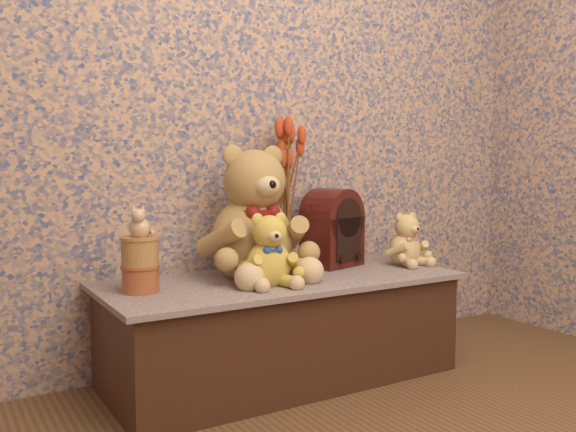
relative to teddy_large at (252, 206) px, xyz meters
name	(u,v)px	position (x,y,z in m)	size (l,w,h in m)	color
display_shelf	(281,328)	(0.09, -0.08, -0.47)	(1.37, 0.61, 0.40)	#374972
teddy_large	(252,206)	(0.00, 0.00, 0.00)	(0.43, 0.51, 0.54)	olive
teddy_medium	(268,246)	(-0.03, -0.18, -0.13)	(0.22, 0.26, 0.28)	gold
teddy_small	(405,237)	(0.69, -0.10, -0.15)	(0.19, 0.23, 0.24)	tan
cathedral_radio	(332,227)	(0.40, 0.04, -0.11)	(0.24, 0.17, 0.33)	#350D09
ceramic_vase	(286,247)	(0.19, 0.07, -0.18)	(0.11, 0.11, 0.18)	tan
dried_stalks	(286,175)	(0.19, 0.07, 0.12)	(0.21, 0.21, 0.41)	#C94320
biscuit_tin_lower	(141,279)	(-0.46, -0.07, -0.23)	(0.12, 0.12, 0.09)	#AE7333
biscuit_tin_upper	(140,252)	(-0.46, -0.07, -0.13)	(0.12, 0.12, 0.10)	#D7BA5E
cat_figurine	(139,221)	(-0.46, -0.07, -0.03)	(0.08, 0.09, 0.11)	silver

